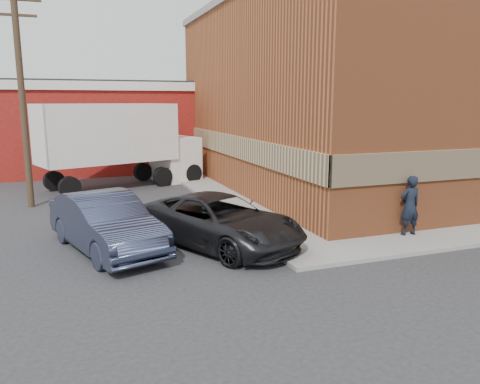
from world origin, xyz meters
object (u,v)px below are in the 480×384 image
object	(u,v)px
warehouse	(65,126)
utility_pole	(22,92)
man	(410,206)
sedan	(106,223)
brick_building	(359,95)
box_truck	(123,139)
suv_a	(219,221)

from	to	relation	value
warehouse	utility_pole	size ratio (longest dim) A/B	1.81
man	sedan	distance (m)	9.51
warehouse	sedan	size ratio (longest dim) A/B	3.15
warehouse	man	bearing A→B (deg)	-63.01
brick_building	box_truck	world-z (taller)	brick_building
brick_building	sedan	xyz separation A→B (m)	(-13.47, -7.22, -3.83)
sedan	suv_a	distance (m)	3.36
man	sedan	size ratio (longest dim) A/B	0.37
brick_building	sedan	distance (m)	15.75
warehouse	man	distance (m)	22.79
brick_building	utility_pole	bearing A→B (deg)	179.98
utility_pole	sedan	world-z (taller)	utility_pole
utility_pole	box_truck	distance (m)	6.01
box_truck	warehouse	bearing A→B (deg)	91.51
utility_pole	suv_a	world-z (taller)	utility_pole
suv_a	brick_building	bearing A→B (deg)	10.77
suv_a	sedan	bearing A→B (deg)	141.32
brick_building	suv_a	bearing A→B (deg)	-142.20
warehouse	box_truck	bearing A→B (deg)	-69.53
brick_building	utility_pole	size ratio (longest dim) A/B	2.03
utility_pole	warehouse	bearing A→B (deg)	82.23
suv_a	warehouse	bearing A→B (deg)	75.83
sedan	box_truck	size ratio (longest dim) A/B	0.58
box_truck	utility_pole	bearing A→B (deg)	-159.51
warehouse	man	world-z (taller)	warehouse
warehouse	box_truck	distance (m)	7.98
brick_building	warehouse	distance (m)	18.30
utility_pole	box_truck	xyz separation A→B (m)	(4.29, 3.53, -2.29)
sedan	man	bearing A→B (deg)	-29.80
sedan	brick_building	bearing A→B (deg)	10.71
sedan	box_truck	distance (m)	11.01
man	warehouse	bearing A→B (deg)	-61.40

